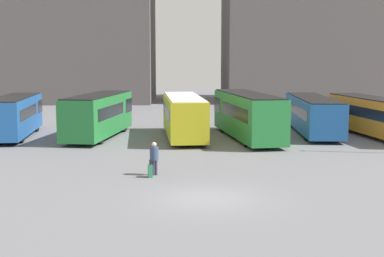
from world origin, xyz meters
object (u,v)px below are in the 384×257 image
object	(u,v)px
bus_1	(99,114)
bus_5	(375,115)
bus_3	(247,114)
bus_4	(312,113)
bus_2	(184,115)
bus_0	(15,115)
traveler	(154,155)
suitcase	(150,171)

from	to	relation	value
bus_1	bus_5	xyz separation A→B (m)	(20.45, 0.01, -0.14)
bus_3	bus_4	distance (m)	6.12
bus_4	bus_5	distance (m)	4.60
bus_1	bus_4	bearing A→B (deg)	-74.39
bus_3	bus_5	xyz separation A→B (m)	(9.64, 0.88, -0.21)
bus_2	bus_5	size ratio (longest dim) A/B	0.85
bus_1	bus_5	world-z (taller)	bus_1
bus_0	bus_4	xyz separation A→B (m)	(22.47, 1.71, -0.09)
traveler	suitcase	world-z (taller)	traveler
bus_5	suitcase	distance (m)	20.88
bus_0	bus_1	size ratio (longest dim) A/B	0.95
bus_3	suitcase	bearing A→B (deg)	145.15
bus_1	traveler	size ratio (longest dim) A/B	6.05
bus_1	traveler	xyz separation A→B (m)	(4.71, -12.97, -0.72)
bus_4	bus_5	world-z (taller)	bus_5
bus_3	bus_4	bearing A→B (deg)	-71.28
bus_2	bus_5	distance (m)	14.23
bus_0	bus_4	size ratio (longest dim) A/B	0.81
bus_2	bus_4	bearing A→B (deg)	-80.74
bus_1	bus_3	world-z (taller)	bus_3
bus_1	suitcase	world-z (taller)	bus_1
bus_1	traveler	distance (m)	13.81
bus_0	bus_3	size ratio (longest dim) A/B	0.84
bus_5	suitcase	size ratio (longest dim) A/B	13.20
bus_0	bus_5	world-z (taller)	bus_0
bus_3	bus_5	distance (m)	9.68
bus_0	suitcase	bearing A→B (deg)	-146.78
bus_5	bus_4	bearing A→B (deg)	57.34
bus_0	bus_4	world-z (taller)	bus_0
bus_2	traveler	size ratio (longest dim) A/B	6.05
bus_1	traveler	bearing A→B (deg)	-151.11
bus_4	bus_2	bearing A→B (deg)	107.09
bus_1	bus_4	distance (m)	16.37
bus_3	bus_2	bearing A→B (deg)	77.72
suitcase	bus_5	bearing A→B (deg)	-58.57
bus_0	bus_1	world-z (taller)	bus_1
bus_0	bus_3	bearing A→B (deg)	-98.59
bus_1	bus_2	bearing A→B (deg)	-86.17
bus_3	bus_4	size ratio (longest dim) A/B	0.96
bus_1	suitcase	bearing A→B (deg)	-152.46
bus_1	bus_5	size ratio (longest dim) A/B	0.84
bus_3	traveler	world-z (taller)	bus_3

